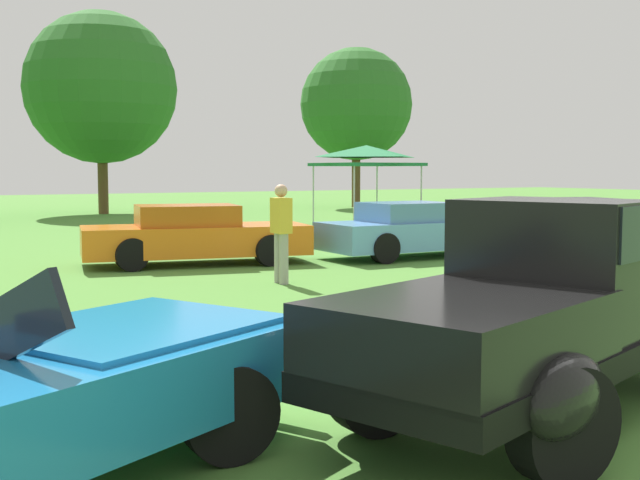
{
  "coord_description": "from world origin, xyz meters",
  "views": [
    {
      "loc": [
        -5.24,
        -4.71,
        1.94
      ],
      "look_at": [
        -1.42,
        1.96,
        1.26
      ],
      "focal_mm": 44.83,
      "sensor_mm": 36.0,
      "label": 1
    }
  ],
  "objects_px": {
    "spectator_by_row": "(281,230)",
    "show_car_orange": "(194,235)",
    "show_car_charcoal": "(579,222)",
    "canopy_tent_center_field": "(367,154)",
    "feature_pickup_truck": "(549,305)",
    "show_car_skyblue": "(412,230)"
  },
  "relations": [
    {
      "from": "spectator_by_row",
      "to": "show_car_orange",
      "type": "bearing_deg",
      "value": 95.18
    },
    {
      "from": "show_car_orange",
      "to": "canopy_tent_center_field",
      "type": "xyz_separation_m",
      "value": [
        8.12,
        6.03,
        1.82
      ]
    },
    {
      "from": "feature_pickup_truck",
      "to": "canopy_tent_center_field",
      "type": "relative_size",
      "value": 1.71
    },
    {
      "from": "feature_pickup_truck",
      "to": "canopy_tent_center_field",
      "type": "bearing_deg",
      "value": 61.16
    },
    {
      "from": "show_car_skyblue",
      "to": "canopy_tent_center_field",
      "type": "relative_size",
      "value": 1.5
    },
    {
      "from": "feature_pickup_truck",
      "to": "show_car_charcoal",
      "type": "bearing_deg",
      "value": 41.33
    },
    {
      "from": "feature_pickup_truck",
      "to": "spectator_by_row",
      "type": "xyz_separation_m",
      "value": [
        1.48,
        7.56,
        0.04
      ]
    },
    {
      "from": "show_car_charcoal",
      "to": "canopy_tent_center_field",
      "type": "relative_size",
      "value": 1.55
    },
    {
      "from": "show_car_skyblue",
      "to": "feature_pickup_truck",
      "type": "bearing_deg",
      "value": -120.93
    },
    {
      "from": "show_car_charcoal",
      "to": "spectator_by_row",
      "type": "bearing_deg",
      "value": -167.02
    },
    {
      "from": "show_car_orange",
      "to": "show_car_skyblue",
      "type": "height_order",
      "value": "same"
    },
    {
      "from": "show_car_orange",
      "to": "show_car_charcoal",
      "type": "distance_m",
      "value": 9.99
    },
    {
      "from": "show_car_orange",
      "to": "canopy_tent_center_field",
      "type": "height_order",
      "value": "canopy_tent_center_field"
    },
    {
      "from": "show_car_charcoal",
      "to": "canopy_tent_center_field",
      "type": "bearing_deg",
      "value": 104.22
    },
    {
      "from": "show_car_orange",
      "to": "show_car_charcoal",
      "type": "xyz_separation_m",
      "value": [
        9.93,
        -1.09,
        -0.0
      ]
    },
    {
      "from": "show_car_skyblue",
      "to": "spectator_by_row",
      "type": "distance_m",
      "value": 4.9
    },
    {
      "from": "show_car_orange",
      "to": "show_car_charcoal",
      "type": "bearing_deg",
      "value": -6.28
    },
    {
      "from": "show_car_orange",
      "to": "spectator_by_row",
      "type": "distance_m",
      "value": 3.34
    },
    {
      "from": "show_car_skyblue",
      "to": "canopy_tent_center_field",
      "type": "bearing_deg",
      "value": 64.15
    },
    {
      "from": "feature_pickup_truck",
      "to": "canopy_tent_center_field",
      "type": "xyz_separation_m",
      "value": [
        9.31,
        16.9,
        1.55
      ]
    },
    {
      "from": "feature_pickup_truck",
      "to": "show_car_skyblue",
      "type": "xyz_separation_m",
      "value": [
        5.85,
        9.76,
        -0.27
      ]
    },
    {
      "from": "canopy_tent_center_field",
      "to": "show_car_skyblue",
      "type": "bearing_deg",
      "value": -115.85
    }
  ]
}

